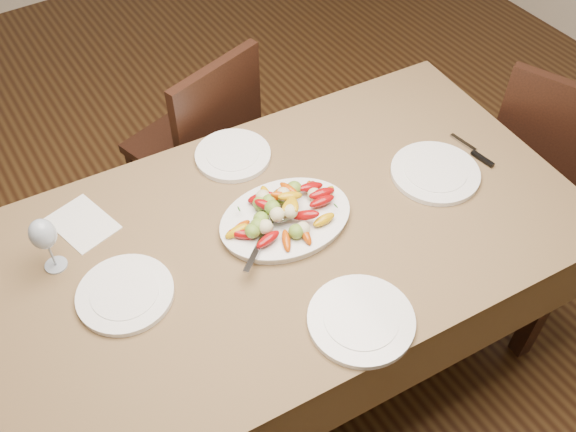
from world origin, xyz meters
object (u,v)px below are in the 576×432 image
(dining_table, at_px, (288,299))
(serving_platter, at_px, (285,220))
(wine_glass, at_px, (47,244))
(plate_near, at_px, (361,320))
(chair_far, at_px, (191,144))
(plate_right, at_px, (435,173))
(plate_far, at_px, (233,155))
(chair_right, at_px, (551,157))
(plate_left, at_px, (125,294))

(dining_table, bearing_deg, serving_platter, 73.39)
(serving_platter, distance_m, wine_glass, 0.70)
(dining_table, xyz_separation_m, plate_near, (-0.01, -0.39, 0.39))
(serving_platter, bearing_deg, chair_far, 87.45)
(plate_right, bearing_deg, wine_glass, 165.38)
(chair_far, height_order, plate_right, chair_far)
(serving_platter, distance_m, plate_far, 0.35)
(chair_right, distance_m, plate_far, 1.33)
(serving_platter, distance_m, plate_near, 0.42)
(plate_near, bearing_deg, plate_far, 87.76)
(chair_right, height_order, plate_far, chair_right)
(plate_near, bearing_deg, chair_right, 15.23)
(dining_table, distance_m, plate_left, 0.65)
(chair_right, height_order, serving_platter, chair_right)
(dining_table, height_order, chair_far, chair_far)
(plate_right, xyz_separation_m, plate_far, (-0.52, 0.44, 0.00))
(plate_left, bearing_deg, wine_glass, 121.56)
(dining_table, relative_size, plate_far, 7.11)
(plate_right, bearing_deg, plate_left, 174.60)
(chair_far, distance_m, chair_right, 1.48)
(dining_table, height_order, plate_left, plate_left)
(chair_right, bearing_deg, dining_table, 65.30)
(chair_right, relative_size, plate_far, 3.67)
(wine_glass, bearing_deg, plate_right, -14.62)
(wine_glass, bearing_deg, plate_far, 10.79)
(dining_table, height_order, serving_platter, serving_platter)
(serving_platter, height_order, wine_glass, wine_glass)
(plate_left, relative_size, wine_glass, 1.34)
(plate_far, xyz_separation_m, wine_glass, (-0.67, -0.13, 0.09))
(dining_table, bearing_deg, wine_glass, 159.03)
(wine_glass, bearing_deg, chair_far, 39.29)
(plate_right, height_order, plate_far, same)
(plate_near, bearing_deg, plate_right, 30.53)
(chair_far, distance_m, serving_platter, 0.84)
(chair_far, relative_size, plate_left, 3.46)
(chair_far, bearing_deg, plate_left, 37.58)
(chair_right, xyz_separation_m, wine_glass, (-1.90, 0.29, 0.39))
(chair_right, distance_m, plate_left, 1.79)
(dining_table, xyz_separation_m, wine_glass, (-0.65, 0.25, 0.48))
(chair_far, distance_m, plate_left, 1.00)
(plate_near, height_order, wine_glass, wine_glass)
(dining_table, xyz_separation_m, chair_right, (1.25, -0.05, 0.10))
(dining_table, xyz_separation_m, plate_right, (0.54, -0.06, 0.39))
(serving_platter, bearing_deg, plate_near, -92.83)
(plate_near, bearing_deg, wine_glass, 134.96)
(plate_far, bearing_deg, plate_left, -147.87)
(chair_right, xyz_separation_m, plate_left, (-1.77, 0.08, 0.29))
(plate_near, distance_m, wine_glass, 0.91)
(dining_table, xyz_separation_m, plate_left, (-0.52, 0.04, 0.39))
(plate_far, bearing_deg, chair_far, 86.66)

